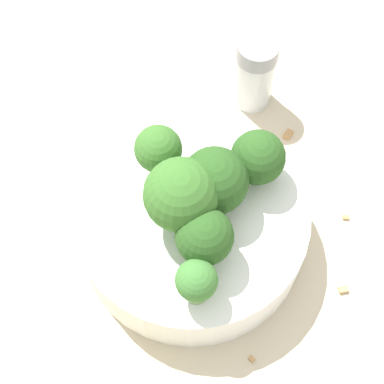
# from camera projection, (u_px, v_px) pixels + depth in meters

# --- Properties ---
(ground_plane) EXTENTS (3.00, 3.00, 0.00)m
(ground_plane) POSITION_uv_depth(u_px,v_px,m) (192.00, 238.00, 0.57)
(ground_plane) COLOR beige
(bowl) EXTENTS (0.19, 0.19, 0.05)m
(bowl) POSITION_uv_depth(u_px,v_px,m) (192.00, 226.00, 0.55)
(bowl) COLOR white
(bowl) RESTS_ON ground_plane
(broccoli_floret_0) EXTENTS (0.05, 0.05, 0.06)m
(broccoli_floret_0) POSITION_uv_depth(u_px,v_px,m) (213.00, 179.00, 0.50)
(broccoli_floret_0) COLOR #7A9E5B
(broccoli_floret_0) RESTS_ON bowl
(broccoli_floret_1) EXTENTS (0.06, 0.06, 0.07)m
(broccoli_floret_1) POSITION_uv_depth(u_px,v_px,m) (178.00, 191.00, 0.49)
(broccoli_floret_1) COLOR #84AD66
(broccoli_floret_1) RESTS_ON bowl
(broccoli_floret_2) EXTENTS (0.04, 0.04, 0.05)m
(broccoli_floret_2) POSITION_uv_depth(u_px,v_px,m) (204.00, 237.00, 0.48)
(broccoli_floret_2) COLOR #8EB770
(broccoli_floret_2) RESTS_ON bowl
(broccoli_floret_3) EXTENTS (0.03, 0.03, 0.04)m
(broccoli_floret_3) POSITION_uv_depth(u_px,v_px,m) (196.00, 282.00, 0.47)
(broccoli_floret_3) COLOR #7A9E5B
(broccoli_floret_3) RESTS_ON bowl
(broccoli_floret_4) EXTENTS (0.04, 0.04, 0.05)m
(broccoli_floret_4) POSITION_uv_depth(u_px,v_px,m) (157.00, 150.00, 0.51)
(broccoli_floret_4) COLOR #7A9E5B
(broccoli_floret_4) RESTS_ON bowl
(broccoli_floret_5) EXTENTS (0.05, 0.05, 0.05)m
(broccoli_floret_5) POSITION_uv_depth(u_px,v_px,m) (258.00, 158.00, 0.51)
(broccoli_floret_5) COLOR #8EB770
(broccoli_floret_5) RESTS_ON bowl
(pepper_shaker) EXTENTS (0.04, 0.04, 0.08)m
(pepper_shaker) POSITION_uv_depth(u_px,v_px,m) (255.00, 73.00, 0.60)
(pepper_shaker) COLOR silver
(pepper_shaker) RESTS_ON ground_plane
(almond_crumb_0) EXTENTS (0.01, 0.01, 0.01)m
(almond_crumb_0) POSITION_uv_depth(u_px,v_px,m) (289.00, 133.00, 0.62)
(almond_crumb_0) COLOR #AD7F4C
(almond_crumb_0) RESTS_ON ground_plane
(almond_crumb_1) EXTENTS (0.01, 0.01, 0.01)m
(almond_crumb_1) POSITION_uv_depth(u_px,v_px,m) (344.00, 289.00, 0.54)
(almond_crumb_1) COLOR tan
(almond_crumb_1) RESTS_ON ground_plane
(almond_crumb_2) EXTENTS (0.01, 0.01, 0.01)m
(almond_crumb_2) POSITION_uv_depth(u_px,v_px,m) (346.00, 217.00, 0.58)
(almond_crumb_2) COLOR #AD7F4C
(almond_crumb_2) RESTS_ON ground_plane
(almond_crumb_3) EXTENTS (0.01, 0.00, 0.01)m
(almond_crumb_3) POSITION_uv_depth(u_px,v_px,m) (252.00, 359.00, 0.52)
(almond_crumb_3) COLOR #AD7F4C
(almond_crumb_3) RESTS_ON ground_plane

